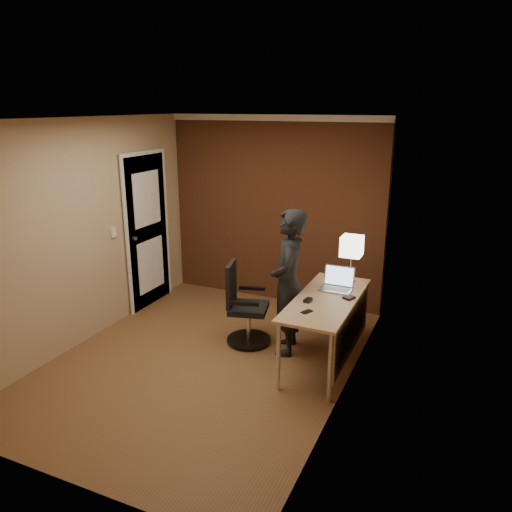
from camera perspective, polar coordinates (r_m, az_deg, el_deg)
name	(u,v)px	position (r m, az deg, el deg)	size (l,w,h in m)	color
room	(243,206)	(6.45, -1.50, 5.72)	(4.00, 4.00, 4.00)	brown
desk	(333,311)	(5.19, 8.77, -6.21)	(0.60, 1.50, 0.73)	tan
desk_lamp	(352,247)	(5.50, 10.89, 1.04)	(0.22, 0.22, 0.54)	silver
laptop	(338,283)	(5.42, 9.31, -3.04)	(0.33, 0.26, 0.23)	silver
mouse	(308,300)	(5.04, 5.95, -5.04)	(0.06, 0.10, 0.03)	black
phone	(307,312)	(4.80, 5.82, -6.34)	(0.06, 0.12, 0.01)	black
wallet	(349,297)	(5.18, 10.58, -4.68)	(0.09, 0.11, 0.02)	black
office_chair	(244,309)	(5.67, -1.43, -6.07)	(0.51, 0.57, 0.93)	black
person	(288,283)	(5.35, 3.73, -3.05)	(0.58, 0.38, 1.60)	black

